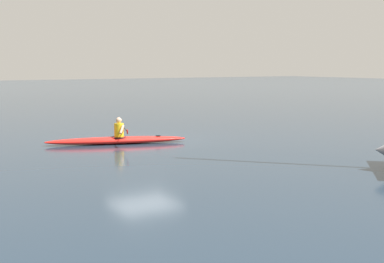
% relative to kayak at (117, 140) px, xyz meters
% --- Properties ---
extents(ground_plane, '(160.00, 160.00, 0.00)m').
position_rel_kayak_xyz_m(ground_plane, '(-1.21, -0.24, -0.13)').
color(ground_plane, '#1E2D3D').
extents(kayak, '(5.01, 2.24, 0.26)m').
position_rel_kayak_xyz_m(kayak, '(0.00, 0.00, 0.00)').
color(kayak, red).
rests_on(kayak, ground).
extents(kayaker, '(0.79, 2.25, 0.70)m').
position_rel_kayak_xyz_m(kayaker, '(-0.11, 0.04, 0.42)').
color(kayaker, yellow).
rests_on(kayaker, kayak).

